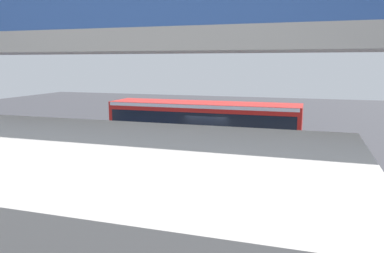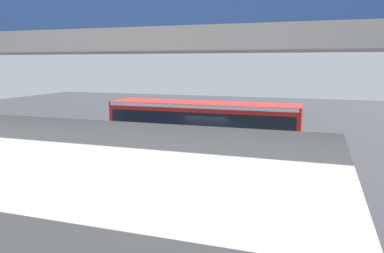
% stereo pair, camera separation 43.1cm
% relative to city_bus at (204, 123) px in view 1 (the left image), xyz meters
% --- Properties ---
extents(ground, '(80.00, 80.00, 0.00)m').
position_rel_city_bus_xyz_m(ground, '(-0.50, 0.71, -1.88)').
color(ground, '#38383D').
extents(city_bus, '(11.54, 2.85, 3.15)m').
position_rel_city_bus_xyz_m(city_bus, '(0.00, 0.00, 0.00)').
color(city_bus, red).
rests_on(city_bus, ground).
extents(bicycle_green, '(1.77, 0.44, 0.96)m').
position_rel_city_bus_xyz_m(bicycle_green, '(10.31, 4.86, -1.51)').
color(bicycle_green, black).
rests_on(bicycle_green, ground).
extents(bicycle_blue, '(1.77, 0.44, 0.96)m').
position_rel_city_bus_xyz_m(bicycle_blue, '(8.95, 6.58, -1.51)').
color(bicycle_blue, black).
rests_on(bicycle_blue, ground).
extents(bicycle_orange, '(1.77, 0.44, 0.96)m').
position_rel_city_bus_xyz_m(bicycle_orange, '(10.08, 3.58, -1.51)').
color(bicycle_orange, black).
rests_on(bicycle_orange, ground).
extents(pedestrian, '(0.38, 0.38, 1.79)m').
position_rel_city_bus_xyz_m(pedestrian, '(1.52, 5.38, -1.00)').
color(pedestrian, '#2D2D38').
rests_on(pedestrian, ground).
extents(traffic_sign, '(0.08, 0.60, 2.80)m').
position_rel_city_bus_xyz_m(traffic_sign, '(3.05, -3.57, 0.01)').
color(traffic_sign, slate).
rests_on(traffic_sign, ground).
extents(lane_dash_leftmost, '(2.00, 0.20, 0.01)m').
position_rel_city_bus_xyz_m(lane_dash_leftmost, '(-4.50, -1.44, -1.88)').
color(lane_dash_leftmost, silver).
rests_on(lane_dash_leftmost, ground).
extents(lane_dash_left, '(2.00, 0.20, 0.01)m').
position_rel_city_bus_xyz_m(lane_dash_left, '(-0.50, -1.44, -1.88)').
color(lane_dash_left, silver).
rests_on(lane_dash_left, ground).
extents(lane_dash_centre, '(2.00, 0.20, 0.01)m').
position_rel_city_bus_xyz_m(lane_dash_centre, '(3.50, -1.44, -1.88)').
color(lane_dash_centre, silver).
rests_on(lane_dash_centre, ground).
extents(pedestrian_overpass, '(26.69, 2.60, 7.37)m').
position_rel_city_bus_xyz_m(pedestrian_overpass, '(-0.50, 12.89, 3.61)').
color(pedestrian_overpass, '#B2ADA5').
rests_on(pedestrian_overpass, ground).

